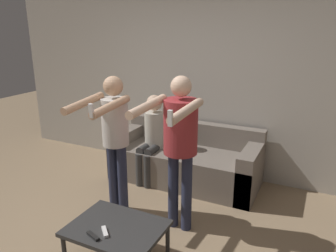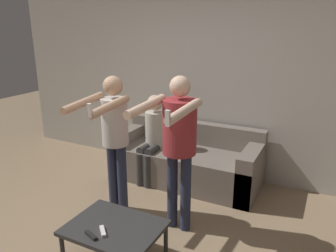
# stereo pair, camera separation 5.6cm
# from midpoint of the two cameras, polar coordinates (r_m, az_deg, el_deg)

# --- Properties ---
(ground_plane) EXTENTS (14.00, 14.00, 0.00)m
(ground_plane) POSITION_cam_midpoint_polar(r_m,az_deg,el_deg) (3.41, -8.45, -20.67)
(ground_plane) COLOR #937A5B
(wall_back) EXTENTS (6.40, 0.06, 2.70)m
(wall_back) POSITION_cam_midpoint_polar(r_m,az_deg,el_deg) (4.65, 6.23, 8.05)
(wall_back) COLOR #B7B2A8
(wall_back) RESTS_ON ground_plane
(couch) EXTENTS (2.01, 0.82, 0.77)m
(couch) POSITION_cam_midpoint_polar(r_m,az_deg,el_deg) (4.55, 3.48, -6.11)
(couch) COLOR slate
(couch) RESTS_ON ground_plane
(person_standing_left) EXTENTS (0.41, 0.74, 1.57)m
(person_standing_left) POSITION_cam_midpoint_polar(r_m,az_deg,el_deg) (3.60, -9.01, -0.81)
(person_standing_left) COLOR #282D47
(person_standing_left) RESTS_ON ground_plane
(person_standing_right) EXTENTS (0.46, 0.81, 1.63)m
(person_standing_right) POSITION_cam_midpoint_polar(r_m,az_deg,el_deg) (3.21, 2.33, -1.82)
(person_standing_right) COLOR #282D47
(person_standing_right) RESTS_ON ground_plane
(person_seated) EXTENTS (0.27, 0.51, 1.19)m
(person_seated) POSITION_cam_midpoint_polar(r_m,az_deg,el_deg) (4.45, -2.30, -1.51)
(person_seated) COLOR #383838
(person_seated) RESTS_ON ground_plane
(coffee_table) EXTENTS (0.82, 0.62, 0.39)m
(coffee_table) POSITION_cam_midpoint_polar(r_m,az_deg,el_deg) (3.07, -8.75, -17.43)
(coffee_table) COLOR #2D2D2D
(coffee_table) RESTS_ON ground_plane
(remote_near) EXTENTS (0.15, 0.08, 0.02)m
(remote_near) POSITION_cam_midpoint_polar(r_m,az_deg,el_deg) (2.95, -12.73, -18.06)
(remote_near) COLOR black
(remote_near) RESTS_ON coffee_table
(remote_far) EXTENTS (0.13, 0.13, 0.02)m
(remote_far) POSITION_cam_midpoint_polar(r_m,az_deg,el_deg) (2.98, -10.75, -17.56)
(remote_far) COLOR white
(remote_far) RESTS_ON coffee_table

